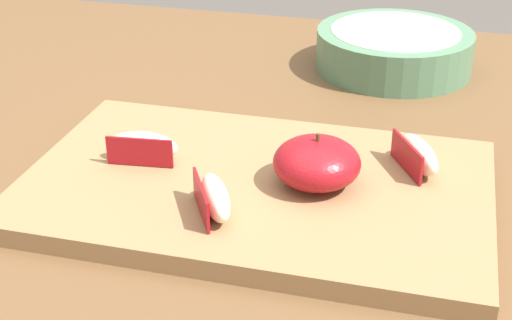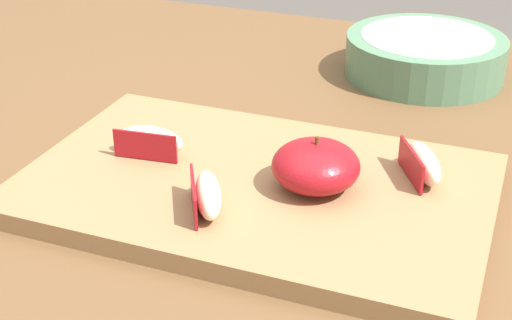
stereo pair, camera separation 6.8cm
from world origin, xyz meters
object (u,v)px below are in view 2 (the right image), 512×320
Objects in this scene: cutting_board at (256,188)px; apple_wedge_front at (207,195)px; apple_wedge_left at (423,163)px; ceramic_fruit_bowl at (425,55)px; apple_wedge_back at (149,141)px; apple_half_skin_up at (316,166)px.

cutting_board is 0.07m from apple_wedge_front.
apple_wedge_left is 0.34× the size of ceramic_fruit_bowl.
apple_wedge_back is at bearing 142.17° from apple_wedge_front.
cutting_board is at bearing -4.04° from apple_wedge_back.
cutting_board is 0.06m from apple_half_skin_up.
apple_half_skin_up reaches higher than apple_wedge_back.
apple_wedge_back is 0.26m from apple_wedge_left.
apple_wedge_front is (0.09, -0.07, 0.00)m from apple_wedge_back.
apple_wedge_back is at bearing 175.96° from cutting_board.
apple_wedge_left is (0.26, 0.05, 0.00)m from apple_wedge_back.
apple_wedge_left is (0.14, 0.06, 0.02)m from cutting_board.
cutting_board is at bearing -157.75° from apple_wedge_left.
apple_half_skin_up reaches higher than apple_wedge_left.
apple_wedge_front is at bearing -136.35° from apple_half_skin_up.
apple_wedge_left is (0.09, 0.05, -0.01)m from apple_half_skin_up.
apple_wedge_front is at bearing -37.83° from apple_wedge_back.
apple_wedge_back is (-0.17, 0.00, -0.01)m from apple_half_skin_up.
apple_wedge_left is at bearing 11.03° from apple_wedge_back.
apple_wedge_back is at bearing 179.16° from apple_half_skin_up.
apple_wedge_back is 1.00× the size of apple_wedge_left.
ceramic_fruit_bowl is at bearing 84.45° from apple_half_skin_up.
apple_half_skin_up reaches higher than ceramic_fruit_bowl.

